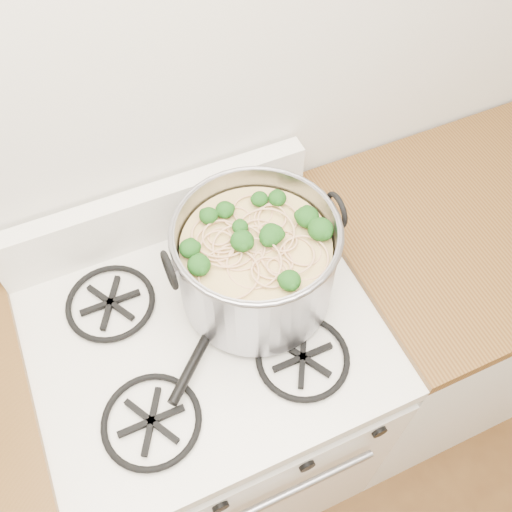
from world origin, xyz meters
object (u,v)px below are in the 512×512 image
(stock_pot, at_px, (256,263))
(glass_bowl, at_px, (246,235))
(spatula, at_px, (225,302))
(gas_range, at_px, (217,406))

(stock_pot, relative_size, glass_bowl, 3.76)
(stock_pot, distance_m, spatula, 0.13)
(stock_pot, xyz_separation_m, spatula, (-0.08, -0.01, -0.10))
(gas_range, bearing_deg, glass_bowl, 46.00)
(glass_bowl, bearing_deg, gas_range, -134.00)
(gas_range, distance_m, stock_pot, 0.62)
(gas_range, height_order, glass_bowl, glass_bowl)
(gas_range, bearing_deg, stock_pot, 16.79)
(gas_range, height_order, stock_pot, stock_pot)
(gas_range, distance_m, spatula, 0.50)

